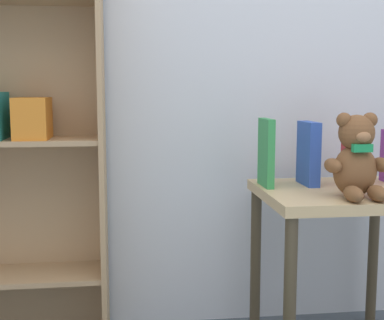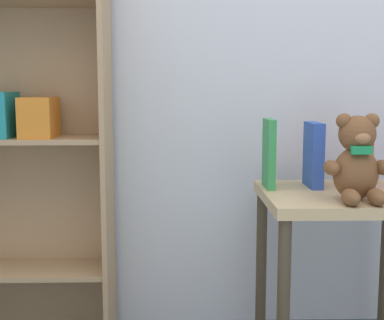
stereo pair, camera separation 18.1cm
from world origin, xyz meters
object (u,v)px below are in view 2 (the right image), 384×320
Objects in this scene: book_standing_green at (269,154)px; book_standing_blue at (314,155)px; teddy_bear at (357,161)px; bookshelf_side at (22,117)px; book_standing_red at (361,154)px; display_table at (343,221)px.

book_standing_green is 0.16m from book_standing_blue.
book_standing_green is (-0.23, 0.22, -0.00)m from teddy_bear.
book_standing_blue is at bearing -6.40° from bookshelf_side.
book_standing_red is at bearing -2.20° from book_standing_green.
book_standing_red is at bearing -6.65° from bookshelf_side.
teddy_bear is at bearing -44.06° from book_standing_green.
bookshelf_side is 1.20m from display_table.
book_standing_blue is at bearing 107.53° from teddy_bear.
teddy_bear is at bearing -17.56° from bookshelf_side.
book_standing_red is (0.08, 0.21, -0.00)m from teddy_bear.
book_standing_blue is at bearing 127.64° from display_table.
teddy_bear is 1.19× the size of book_standing_blue.
display_table is 2.49× the size of book_standing_green.
display_table is 0.25m from book_standing_blue.
bookshelf_side is 6.68× the size of book_standing_blue.
bookshelf_side reaches higher than book_standing_red.
teddy_bear reaches higher than book_standing_red.
display_table is 0.26m from teddy_bear.
display_table is at bearing -52.49° from book_standing_blue.
book_standing_blue is 0.16m from book_standing_red.
bookshelf_side is at bearing 162.44° from teddy_bear.
teddy_bear is 0.25m from book_standing_blue.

